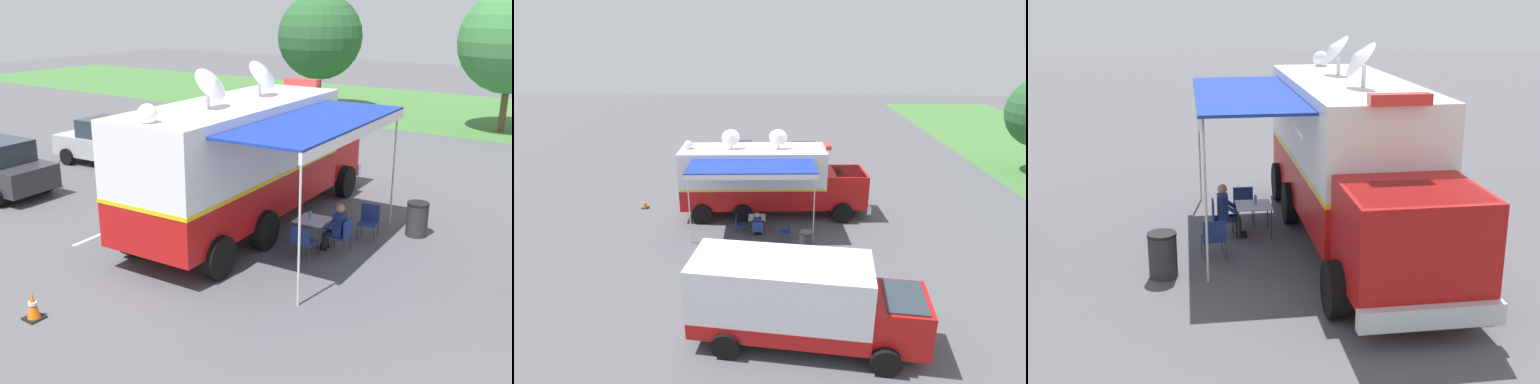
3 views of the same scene
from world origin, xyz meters
TOP-DOWN VIEW (x-y plane):
  - ground_plane at (0.00, 0.00)m, footprint 100.00×100.00m
  - grass_verge at (0.00, 22.42)m, footprint 80.00×14.00m
  - lot_stripe at (-2.93, -0.74)m, footprint 0.39×4.80m
  - command_truck at (-0.01, 0.75)m, footprint 5.29×9.61m
  - folding_table at (2.20, 0.32)m, footprint 0.84×0.84m
  - water_bottle at (2.15, 0.27)m, footprint 0.07×0.07m
  - folding_chair_at_table at (3.00, 0.41)m, footprint 0.51×0.51m
  - folding_chair_beside_table at (2.40, -0.52)m, footprint 0.51×0.51m
  - folding_chair_spare_by_truck at (3.09, 1.73)m, footprint 0.56×0.56m
  - seated_responder at (2.81, 0.40)m, footprint 0.68×0.57m
  - trash_bin at (4.07, 2.57)m, footprint 0.57×0.57m
  - traffic_cone at (-0.43, -5.94)m, footprint 0.36×0.36m
  - car_far_corner at (-8.20, 2.97)m, footprint 4.31×2.22m
  - tree_far_left at (-7.90, 18.59)m, footprint 4.80×4.80m
  - tree_left_of_centre at (2.53, 17.96)m, footprint 4.83×4.83m

SIDE VIEW (x-z plane):
  - ground_plane at x=0.00m, z-range 0.00..0.00m
  - lot_stripe at x=-2.93m, z-range 0.00..0.01m
  - grass_verge at x=0.00m, z-range 0.00..0.01m
  - traffic_cone at x=-0.43m, z-range -0.01..0.57m
  - trash_bin at x=4.07m, z-range 0.00..0.91m
  - folding_chair_at_table at x=3.00m, z-range 0.08..0.95m
  - folding_chair_beside_table at x=2.40m, z-range 0.08..0.95m
  - folding_chair_spare_by_truck at x=3.09m, z-range 0.08..0.95m
  - seated_responder at x=2.81m, z-range 0.03..1.28m
  - folding_table at x=2.20m, z-range 0.31..1.04m
  - water_bottle at x=2.15m, z-range 0.72..0.95m
  - car_far_corner at x=-8.20m, z-range 0.00..1.76m
  - command_truck at x=-0.01m, z-range -0.32..4.21m
  - tree_far_left at x=-7.90m, z-range 0.86..7.38m
  - tree_left_of_centre at x=2.53m, z-range 0.90..7.56m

